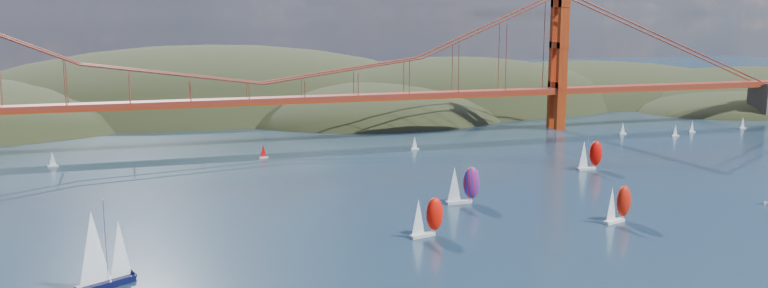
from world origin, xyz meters
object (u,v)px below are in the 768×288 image
racer_rwb (463,184)px  racer_0 (426,216)px  racer_1 (618,203)px  racer_3 (590,154)px  sloop_navy (101,250)px

racer_rwb → racer_0: bearing=-129.2°
racer_1 → racer_3: racer_3 is taller
sloop_navy → racer_0: size_ratio=1.67×
sloop_navy → racer_1: bearing=-26.1°
sloop_navy → racer_3: sloop_navy is taller
racer_3 → racer_rwb: bearing=-159.4°
racer_1 → racer_rwb: size_ratio=0.90×
racer_rwb → racer_1: bearing=-45.5°
racer_0 → racer_1: (45.13, -2.73, 0.01)m
racer_0 → racer_rwb: bearing=37.6°
sloop_navy → racer_rwb: 89.45m
racer_3 → racer_rwb: racer_rwb is taller
racer_3 → racer_rwb: 58.93m
sloop_navy → racer_1: 109.21m
racer_rwb → sloop_navy: bearing=-157.8°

